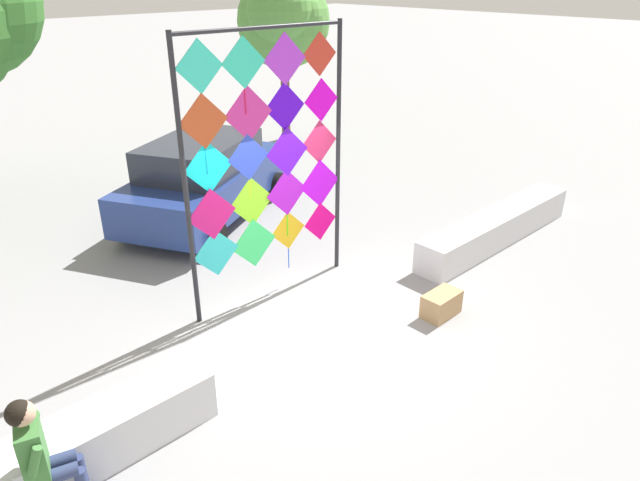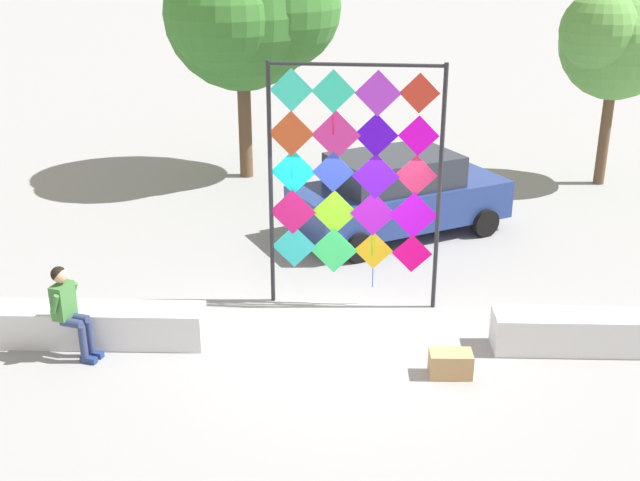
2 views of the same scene
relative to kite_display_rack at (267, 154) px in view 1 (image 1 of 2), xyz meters
The scene contains 7 objects.
ground 2.55m from the kite_display_rack, 92.83° to the right, with size 120.00×120.00×0.00m, color gray.
plaza_ledge_right 4.88m from the kite_display_rack, 18.88° to the right, with size 4.22×0.60×0.58m, color silver.
kite_display_rack is the anchor object (origin of this frame).
seated_vendor 4.71m from the kite_display_rack, 155.12° to the right, with size 0.66×0.55×1.43m.
parked_car 3.70m from the kite_display_rack, 73.79° to the left, with size 4.65×3.66×1.66m.
cardboard_box_large 3.36m from the kite_display_rack, 58.30° to the right, with size 0.60×0.35×0.36m, color tan.
tree_palm_like 9.02m from the kite_display_rack, 47.93° to the left, with size 2.81×2.72×4.64m.
Camera 1 is at (-4.81, -5.09, 4.66)m, focal length 32.12 mm.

